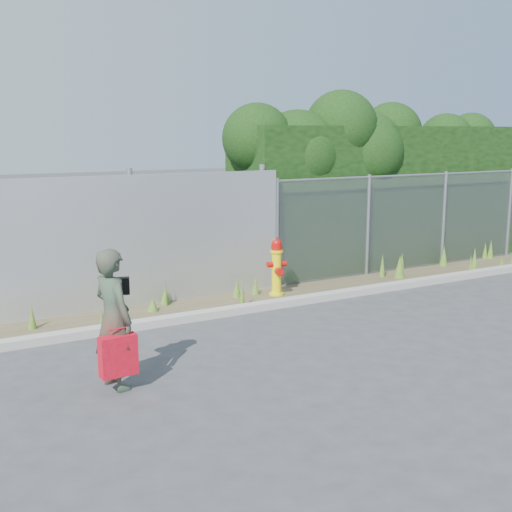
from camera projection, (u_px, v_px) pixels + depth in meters
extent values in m
plane|color=#3C3C3F|center=(323.00, 340.00, 9.01)|extent=(80.00, 80.00, 0.00)
cube|color=#9F978F|center=(260.00, 306.00, 10.54)|extent=(16.00, 0.22, 0.12)
cube|color=brown|center=(243.00, 301.00, 11.06)|extent=(16.00, 1.20, 0.01)
cone|color=#416A20|center=(153.00, 305.00, 10.38)|extent=(0.19, 0.19, 0.24)
cone|color=#416A20|center=(165.00, 296.00, 10.84)|extent=(0.18, 0.18, 0.31)
cone|color=#416A20|center=(165.00, 293.00, 10.70)|extent=(0.08, 0.08, 0.49)
cone|color=#416A20|center=(255.00, 287.00, 11.47)|extent=(0.15, 0.15, 0.31)
cone|color=#416A20|center=(491.00, 250.00, 14.71)|extent=(0.15, 0.15, 0.44)
cone|color=#416A20|center=(485.00, 251.00, 14.76)|extent=(0.13, 0.13, 0.39)
cone|color=#416A20|center=(242.00, 293.00, 10.63)|extent=(0.10, 0.10, 0.50)
cone|color=#416A20|center=(474.00, 261.00, 13.20)|extent=(0.16, 0.16, 0.54)
cone|color=#416A20|center=(32.00, 318.00, 9.44)|extent=(0.13, 0.13, 0.37)
cone|color=#416A20|center=(382.00, 266.00, 12.84)|extent=(0.12, 0.12, 0.48)
cone|color=#416A20|center=(501.00, 263.00, 13.61)|extent=(0.12, 0.12, 0.28)
cone|color=#416A20|center=(471.00, 265.00, 13.22)|extent=(0.08, 0.08, 0.38)
cone|color=#416A20|center=(402.00, 262.00, 13.53)|extent=(0.12, 0.12, 0.37)
cone|color=#416A20|center=(400.00, 267.00, 12.75)|extent=(0.23, 0.23, 0.46)
cone|color=#416A20|center=(444.00, 257.00, 13.90)|extent=(0.19, 0.19, 0.44)
cone|color=#416A20|center=(102.00, 318.00, 9.57)|extent=(0.08, 0.08, 0.29)
cone|color=#416A20|center=(237.00, 289.00, 11.25)|extent=(0.15, 0.15, 0.35)
cube|color=#B1B3B9|center=(37.00, 250.00, 9.80)|extent=(8.50, 0.08, 2.20)
cylinder|color=gray|center=(132.00, 238.00, 10.64)|extent=(0.10, 0.10, 2.30)
cylinder|color=gray|center=(262.00, 227.00, 11.85)|extent=(0.10, 0.10, 2.30)
cube|color=gray|center=(407.00, 223.00, 13.44)|extent=(6.50, 0.03, 2.00)
cylinder|color=gray|center=(409.00, 175.00, 13.25)|extent=(6.50, 0.04, 0.04)
cylinder|color=gray|center=(277.00, 234.00, 11.89)|extent=(0.07, 0.07, 2.05)
cylinder|color=gray|center=(368.00, 225.00, 12.93)|extent=(0.07, 0.07, 2.05)
cylinder|color=gray|center=(444.00, 219.00, 13.94)|extent=(0.07, 0.07, 2.05)
cylinder|color=gray|center=(509.00, 213.00, 14.96)|extent=(0.07, 0.07, 2.05)
cube|color=black|center=(387.00, 195.00, 14.35)|extent=(7.30, 1.60, 3.00)
sphere|color=black|center=(257.00, 138.00, 12.55)|extent=(1.38, 1.38, 1.38)
sphere|color=black|center=(297.00, 155.00, 13.02)|extent=(1.81, 1.81, 1.81)
sphere|color=black|center=(341.00, 127.00, 13.22)|extent=(1.50, 1.50, 1.50)
sphere|color=black|center=(363.00, 152.00, 13.65)|extent=(1.74, 1.74, 1.74)
sphere|color=black|center=(391.00, 134.00, 14.13)|extent=(1.37, 1.37, 1.37)
sphere|color=black|center=(419.00, 157.00, 14.63)|extent=(1.13, 1.13, 1.13)
sphere|color=black|center=(445.00, 140.00, 14.97)|extent=(1.25, 1.25, 1.25)
sphere|color=black|center=(470.00, 138.00, 15.29)|extent=(1.18, 1.18, 1.18)
cylinder|color=yellow|center=(276.00, 294.00, 11.45)|extent=(0.26, 0.26, 0.06)
cylinder|color=yellow|center=(276.00, 274.00, 11.38)|extent=(0.17, 0.17, 0.80)
cylinder|color=yellow|center=(277.00, 251.00, 11.30)|extent=(0.22, 0.22, 0.05)
cylinder|color=#B20F0A|center=(277.00, 247.00, 11.29)|extent=(0.20, 0.20, 0.09)
sphere|color=#B20F0A|center=(277.00, 244.00, 11.28)|extent=(0.18, 0.18, 0.18)
cylinder|color=#B20F0A|center=(277.00, 239.00, 11.26)|extent=(0.05, 0.05, 0.05)
cylinder|color=#B20F0A|center=(270.00, 265.00, 11.28)|extent=(0.09, 0.10, 0.10)
cylinder|color=#B20F0A|center=(283.00, 263.00, 11.41)|extent=(0.09, 0.10, 0.10)
cylinder|color=#B20F0A|center=(280.00, 272.00, 11.26)|extent=(0.14, 0.11, 0.14)
imported|color=#106849|center=(113.00, 319.00, 7.22)|extent=(0.52, 0.67, 1.62)
cube|color=#B10A14|center=(118.00, 356.00, 7.11)|extent=(0.42, 0.15, 0.46)
cylinder|color=#B10A14|center=(117.00, 329.00, 7.05)|extent=(0.20, 0.02, 0.02)
cube|color=black|center=(118.00, 286.00, 7.37)|extent=(0.26, 0.11, 0.19)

